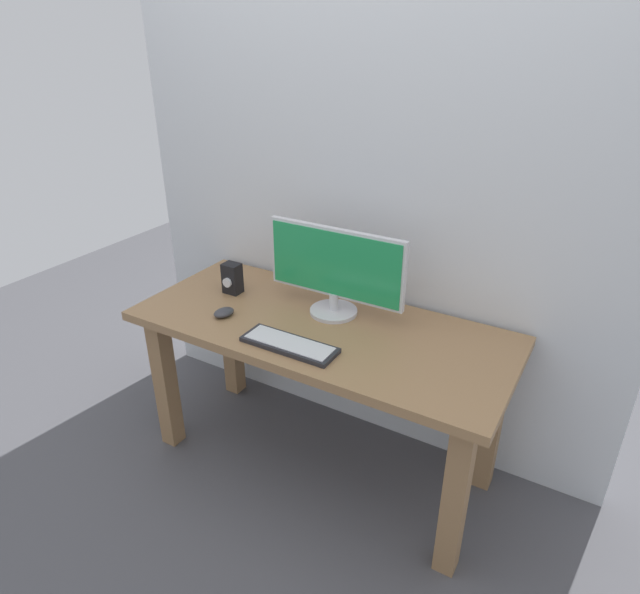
{
  "coord_description": "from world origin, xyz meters",
  "views": [
    {
      "loc": [
        0.95,
        -1.62,
        1.77
      ],
      "look_at": [
        -0.0,
        0.0,
        0.83
      ],
      "focal_mm": 30.55,
      "sensor_mm": 36.0,
      "label": 1
    }
  ],
  "objects_px": {
    "monitor": "(335,269)",
    "audio_controller": "(232,278)",
    "desk": "(320,350)",
    "mouse": "(224,312)",
    "keyboard_primary": "(289,344)"
  },
  "relations": [
    {
      "from": "monitor",
      "to": "audio_controller",
      "type": "height_order",
      "value": "monitor"
    },
    {
      "from": "desk",
      "to": "monitor",
      "type": "distance_m",
      "value": 0.34
    },
    {
      "from": "mouse",
      "to": "audio_controller",
      "type": "height_order",
      "value": "audio_controller"
    },
    {
      "from": "desk",
      "to": "mouse",
      "type": "distance_m",
      "value": 0.42
    },
    {
      "from": "monitor",
      "to": "mouse",
      "type": "relative_size",
      "value": 6.59
    },
    {
      "from": "desk",
      "to": "mouse",
      "type": "height_order",
      "value": "mouse"
    },
    {
      "from": "monitor",
      "to": "keyboard_primary",
      "type": "distance_m",
      "value": 0.37
    },
    {
      "from": "keyboard_primary",
      "to": "audio_controller",
      "type": "xyz_separation_m",
      "value": [
        -0.47,
        0.26,
        0.06
      ]
    },
    {
      "from": "mouse",
      "to": "monitor",
      "type": "bearing_deg",
      "value": 48.56
    },
    {
      "from": "desk",
      "to": "keyboard_primary",
      "type": "xyz_separation_m",
      "value": [
        -0.01,
        -0.2,
        0.13
      ]
    },
    {
      "from": "monitor",
      "to": "audio_controller",
      "type": "relative_size",
      "value": 4.35
    },
    {
      "from": "monitor",
      "to": "mouse",
      "type": "distance_m",
      "value": 0.48
    },
    {
      "from": "keyboard_primary",
      "to": "mouse",
      "type": "distance_m",
      "value": 0.37
    },
    {
      "from": "desk",
      "to": "keyboard_primary",
      "type": "relative_size",
      "value": 4.14
    },
    {
      "from": "keyboard_primary",
      "to": "audio_controller",
      "type": "relative_size",
      "value": 2.7
    }
  ]
}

